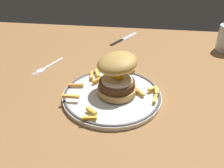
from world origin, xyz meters
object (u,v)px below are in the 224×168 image
Objects in this scene: dinner_plate at (112,95)px; fork at (48,66)px; burger at (117,73)px; knife at (122,39)px.

dinner_plate reaches higher than fork.
burger is 29.65cm from fork.
dinner_plate is 42.07cm from knife.
burger reaches higher than dinner_plate.
fork is at bearing 147.67° from dinner_plate.
dinner_plate reaches higher than knife.
knife is (22.93, 26.73, 0.08)cm from fork.
fork is 35.21cm from knife.
knife is at bearing 91.73° from dinner_plate.
dinner_plate is at bearing -88.27° from knife.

